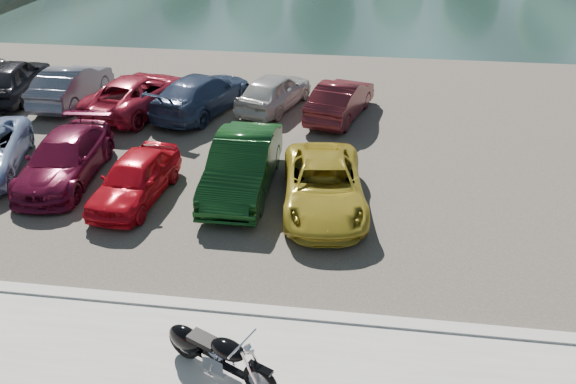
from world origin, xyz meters
name	(u,v)px	position (x,y,z in m)	size (l,w,h in m)	color
kerb	(240,310)	(0.00, 2.00, 0.07)	(60.00, 0.30, 0.14)	#A3A09A
parking_lot	(294,131)	(0.00, 11.00, 0.02)	(60.00, 18.00, 0.04)	#3E3A32
motorcycle	(211,351)	(-0.15, 0.39, 0.56)	(2.19, 1.19, 1.05)	black
car_3	(65,159)	(-6.01, 6.83, 0.67)	(1.76, 4.32, 1.25)	#5A0C27
car_4	(135,178)	(-3.64, 6.02, 0.65)	(1.44, 3.57, 1.22)	red
car_5	(242,165)	(-0.92, 6.91, 0.78)	(1.56, 4.48, 1.48)	#0E3613
car_6	(324,185)	(1.35, 6.27, 0.66)	(2.05, 4.44, 1.23)	gold
car_8	(12,79)	(-11.05, 12.75, 0.79)	(1.78, 4.42, 1.51)	black
car_9	(72,85)	(-8.61, 12.60, 0.72)	(1.44, 4.14, 1.37)	slate
car_10	(138,93)	(-5.84, 12.11, 0.70)	(2.18, 4.73, 1.31)	maroon
car_11	(203,94)	(-3.48, 12.30, 0.72)	(1.92, 4.72, 1.37)	navy
car_12	(274,91)	(-0.98, 12.98, 0.69)	(1.54, 3.83, 1.31)	#B7B6B2
car_13	(341,100)	(1.47, 12.44, 0.69)	(1.38, 3.95, 1.30)	#4F151A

